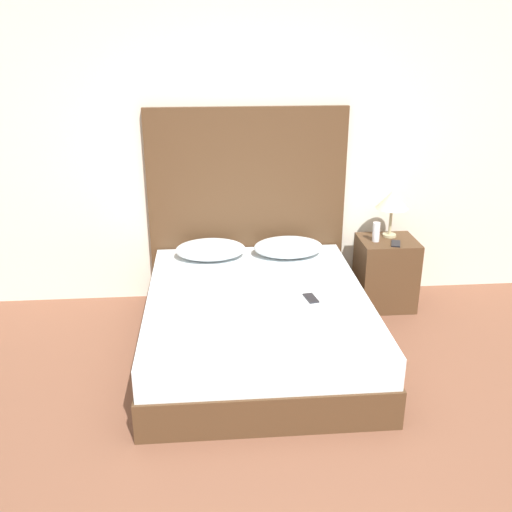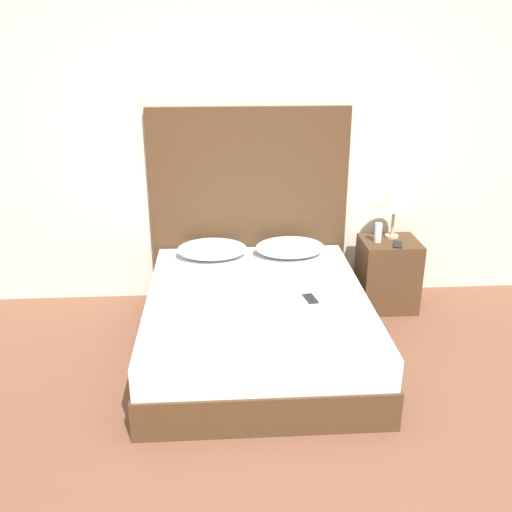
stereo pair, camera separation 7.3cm
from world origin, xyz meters
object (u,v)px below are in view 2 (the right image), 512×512
phone_on_bed (310,299)px  nightstand (387,274)px  table_lamp (395,201)px  phone_on_nightstand (398,244)px  bed (257,324)px

phone_on_bed → nightstand: bearing=45.5°
nightstand → table_lamp: table_lamp is taller
nightstand → phone_on_nightstand: size_ratio=3.62×
nightstand → phone_on_nightstand: phone_on_nightstand is taller
phone_on_bed → nightstand: 1.13m
table_lamp → phone_on_bed: bearing=-132.8°
phone_on_bed → bed: bearing=163.1°
phone_on_nightstand → phone_on_bed: bearing=-139.6°
phone_on_bed → table_lamp: 1.27m
bed → phone_on_nightstand: 1.36m
phone_on_bed → table_lamp: bearing=47.2°
bed → phone_on_nightstand: (1.18, 0.58, 0.37)m
phone_on_bed → phone_on_nightstand: phone_on_nightstand is taller
phone_on_nightstand → table_lamp: bearing=89.1°
bed → table_lamp: (1.18, 0.77, 0.67)m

